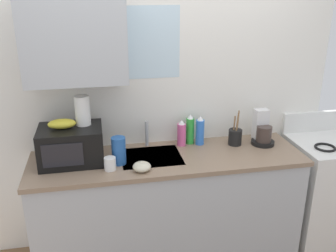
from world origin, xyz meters
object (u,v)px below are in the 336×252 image
dish_soap_bottle_green (190,130)px  mug_white (110,164)px  dish_soap_bottle_pink (182,133)px  utensil_crock (235,136)px  banana_bunch (62,124)px  dish_soap_bottle_blue (200,131)px  small_bowl (142,167)px  stove_range (323,188)px  coffee_maker (262,131)px  microwave (71,145)px  cereal_canister (119,151)px  paper_towel_roll (83,110)px

dish_soap_bottle_green → mug_white: (-0.68, -0.36, -0.07)m
dish_soap_bottle_pink → utensil_crock: 0.44m
banana_bunch → dish_soap_bottle_blue: 1.10m
small_bowl → stove_range: bearing=7.1°
utensil_crock → small_bowl: 0.88m
coffee_maker → utensil_crock: (-0.23, 0.01, -0.03)m
microwave → cereal_canister: size_ratio=2.23×
paper_towel_roll → dish_soap_bottle_blue: (0.92, 0.08, -0.26)m
paper_towel_roll → cereal_canister: size_ratio=1.07×
cereal_canister → stove_range: bearing=1.7°
stove_range → dish_soap_bottle_green: dish_soap_bottle_green is taller
microwave → dish_soap_bottle_green: size_ratio=1.82×
stove_range → paper_towel_roll: bearing=177.3°
paper_towel_roll → dish_soap_bottle_blue: 0.96m
dish_soap_bottle_pink → cereal_canister: (-0.53, -0.24, 0.00)m
mug_white → coffee_maker: bearing=11.1°
stove_range → mug_white: bearing=-175.6°
dish_soap_bottle_green → utensil_crock: size_ratio=0.87×
stove_range → banana_bunch: 2.29m
small_bowl → dish_soap_bottle_blue: bearing=35.7°
microwave → dish_soap_bottle_pink: (0.87, 0.14, -0.03)m
coffee_maker → microwave: bearing=-177.8°
dish_soap_bottle_pink → banana_bunch: bearing=-171.2°
coffee_maker → dish_soap_bottle_green: 0.60m
cereal_canister → mug_white: (-0.07, -0.09, -0.06)m
paper_towel_roll → dish_soap_bottle_pink: 0.82m
stove_range → banana_bunch: bearing=178.8°
coffee_maker → utensil_crock: bearing=177.1°
coffee_maker → dish_soap_bottle_green: (-0.59, 0.11, 0.01)m
mug_white → stove_range: bearing=4.4°
dish_soap_bottle_green → utensil_crock: bearing=-15.5°
microwave → dish_soap_bottle_pink: 0.88m
microwave → coffee_maker: size_ratio=1.64×
stove_range → dish_soap_bottle_blue: size_ratio=4.40×
coffee_maker → dish_soap_bottle_green: bearing=169.3°
dish_soap_bottle_blue → stove_range: bearing=-9.4°
coffee_maker → mug_white: size_ratio=2.95×
cereal_canister → dish_soap_bottle_pink: bearing=24.7°
microwave → dish_soap_bottle_pink: microwave is taller
dish_soap_bottle_pink → dish_soap_bottle_green: bearing=18.5°
dish_soap_bottle_green → small_bowl: (-0.46, -0.42, -0.09)m
stove_range → dish_soap_bottle_pink: (-1.25, 0.19, 0.54)m
cereal_canister → small_bowl: (0.15, -0.15, -0.07)m
utensil_crock → stove_range: bearing=-8.2°
dish_soap_bottle_blue → small_bowl: dish_soap_bottle_blue is taller
dish_soap_bottle_green → mug_white: size_ratio=2.66×
paper_towel_roll → mug_white: bearing=-54.8°
dish_soap_bottle_pink → cereal_canister: 0.58m
banana_bunch → dish_soap_bottle_blue: size_ratio=0.82×
banana_bunch → coffee_maker: banana_bunch is taller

